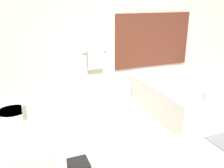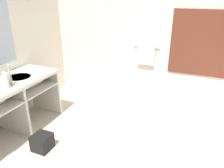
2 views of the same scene
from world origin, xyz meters
TOP-DOWN VIEW (x-y plane):
  - ground_plane at (0.00, 0.00)m, footprint 16.00×16.00m
  - wall_back_with_blinds at (0.03, 2.23)m, footprint 7.40×0.13m
  - vanity_counter at (-1.85, 0.36)m, footprint 0.68×1.57m
  - bathtub at (0.97, 1.31)m, footprint 0.93×1.76m
  - water_bottle_1 at (-1.67, 0.18)m, footprint 0.07×0.07m
  - soap_dispenser at (-1.72, 0.29)m, footprint 0.06×0.06m

SIDE VIEW (x-z plane):
  - ground_plane at x=0.00m, z-range 0.00..0.00m
  - bathtub at x=0.97m, z-range -0.03..0.63m
  - vanity_counter at x=-1.85m, z-range 0.20..1.05m
  - soap_dispenser at x=-1.72m, z-range 0.84..1.03m
  - water_bottle_1 at x=-1.67m, z-range 0.84..1.08m
  - wall_back_with_blinds at x=0.03m, z-range -0.01..2.69m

